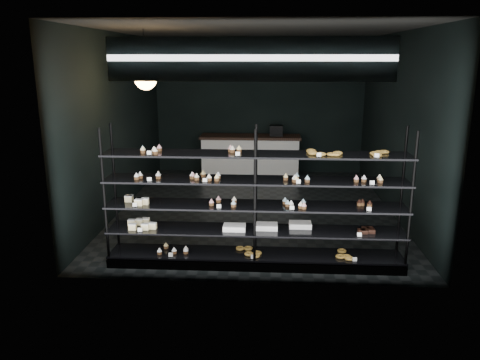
# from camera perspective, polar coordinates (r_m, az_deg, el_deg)

# --- Properties ---
(room) EXTENTS (5.01, 6.01, 3.20)m
(room) POSITION_cam_1_polar(r_m,az_deg,el_deg) (8.49, 1.97, 6.82)
(room) COLOR black
(room) RESTS_ON ground
(display_shelf) EXTENTS (4.00, 0.50, 1.91)m
(display_shelf) POSITION_cam_1_polar(r_m,az_deg,el_deg) (6.33, 1.65, -5.04)
(display_shelf) COLOR black
(display_shelf) RESTS_ON room
(signage) EXTENTS (3.30, 0.05, 0.50)m
(signage) POSITION_cam_1_polar(r_m,az_deg,el_deg) (5.48, 1.26, 14.52)
(signage) COLOR #0F0B38
(signage) RESTS_ON room
(pendant_lamp) EXTENTS (0.34, 0.34, 0.90)m
(pendant_lamp) POSITION_cam_1_polar(r_m,az_deg,el_deg) (7.44, -11.45, 12.00)
(pendant_lamp) COLOR black
(pendant_lamp) RESTS_ON room
(service_counter) EXTENTS (2.35, 0.65, 1.23)m
(service_counter) POSITION_cam_1_polar(r_m,az_deg,el_deg) (11.14, 1.31, 3.02)
(service_counter) COLOR silver
(service_counter) RESTS_ON room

